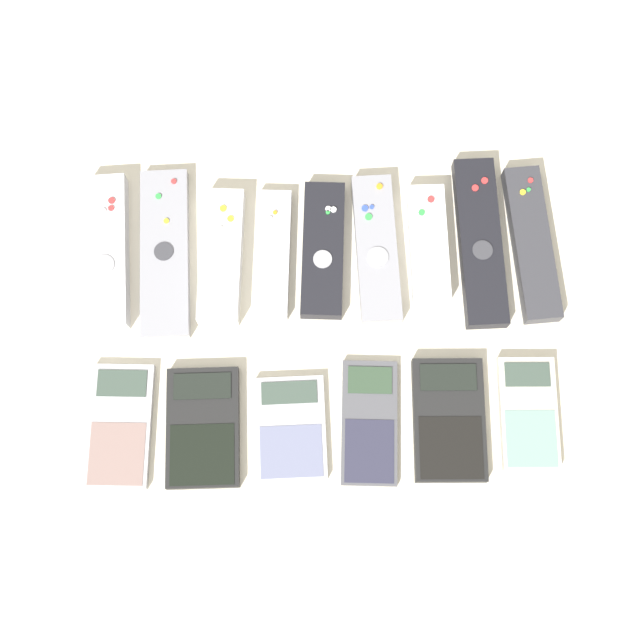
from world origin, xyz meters
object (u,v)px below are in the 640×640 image
Objects in this scene: remote_5 at (376,249)px; calculator_4 at (449,420)px; calculator_3 at (369,423)px; calculator_1 at (203,427)px; remote_0 at (106,252)px; remote_3 at (272,254)px; calculator_5 at (528,413)px; calculator_0 at (120,425)px; remote_2 at (221,256)px; remote_6 at (428,244)px; remote_7 at (480,242)px; remote_8 at (531,244)px; remote_1 at (165,253)px; remote_4 at (323,250)px; calculator_2 at (291,428)px.

calculator_4 is at bearing -72.13° from remote_5.
calculator_1 is at bearing -176.89° from calculator_3.
remote_0 reaches higher than remote_3.
calculator_5 is at bearing 4.63° from calculator_4.
calculator_3 is at bearing -96.36° from remote_5.
calculator_0 is at bearing -128.39° from remote_3.
remote_2 reaches higher than calculator_5.
remote_3 is at bearing 51.16° from calculator_0.
calculator_0 is 0.39m from calculator_4.
remote_6 is at bearing 4.91° from remote_3.
remote_7 is 0.06m from remote_8.
remote_6 is (0.33, 0.00, 0.00)m from remote_1.
remote_5 reaches higher than remote_3.
remote_3 is 0.88× the size of remote_5.
calculator_3 is at bearing -137.78° from remote_8.
calculator_1 is at bearing -78.71° from remote_1.
remote_1 is 0.07m from remote_2.
calculator_4 is (0.42, -0.22, -0.00)m from remote_0.
calculator_0 is 0.10m from calculator_1.
remote_2 is at bearing -174.32° from remote_3.
remote_7 is (0.47, -0.00, -0.00)m from remote_0.
remote_4 is 0.20m from remote_7.
remote_6 is at bearing -2.41° from remote_0.
remote_8 reaches higher than calculator_1.
remote_4 is 0.23m from calculator_2.
remote_3 is 1.12× the size of remote_6.
remote_2 is at bearing 83.87° from calculator_1.
calculator_1 is (0.05, -0.22, -0.00)m from remote_1.
remote_7 is at bearing 28.53° from calculator_0.
remote_4 is 0.87× the size of remote_8.
remote_3 is 0.30m from calculator_4.
remote_1 is 0.49m from calculator_5.
calculator_1 is (0.10, -0.01, 0.00)m from calculator_0.
remote_4 is 0.26m from calculator_4.
calculator_0 is at bearing -178.03° from calculator_3.
remote_5 is at bearing -1.87° from remote_1.
remote_0 is 0.56m from calculator_5.
remote_5 is at bearing 110.96° from calculator_4.
remote_1 is at bearing 123.45° from calculator_2.
remote_6 is 0.24m from calculator_3.
remote_4 reaches higher than calculator_3.
remote_1 is at bearing -179.20° from remote_3.
remote_5 is 1.41× the size of calculator_5.
remote_1 is 1.44× the size of calculator_3.
calculator_4 is at bearing -175.25° from calculator_5.
remote_3 is at bearing 5.70° from remote_2.
remote_4 reaches higher than remote_3.
calculator_2 is 0.09m from calculator_3.
remote_2 reaches higher than remote_1.
remote_3 is at bearing 68.20° from calculator_1.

